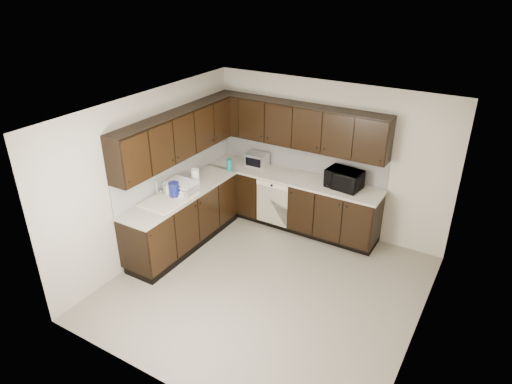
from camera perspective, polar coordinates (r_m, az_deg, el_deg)
floor at (r=6.55m, az=1.33°, el=-11.75°), size 4.00×4.00×0.00m
ceiling at (r=5.37m, az=1.60°, el=9.69°), size 4.00×4.00×0.00m
wall_back at (r=7.50m, az=9.01°, el=4.21°), size 4.00×0.02×2.50m
wall_left at (r=6.95m, az=-13.06°, el=1.99°), size 0.02×4.00×2.50m
wall_right at (r=5.32m, az=20.72°, el=-7.23°), size 0.02×4.00×2.50m
wall_front at (r=4.51m, az=-11.46°, el=-12.55°), size 4.00×0.02×2.50m
lower_cabinets at (r=7.55m, az=-1.13°, el=-2.35°), size 3.00×2.80×0.90m
countertop at (r=7.32m, az=-1.19°, el=1.12°), size 3.03×2.83×0.04m
backsplash at (r=7.48m, az=-1.72°, el=3.87°), size 3.00×2.80×0.48m
upper_cabinets at (r=7.12m, az=-1.49°, el=7.77°), size 3.00×2.80×0.70m
dishwasher at (r=7.58m, az=2.03°, el=-1.11°), size 0.58×0.04×0.78m
sink at (r=6.90m, az=-10.88°, el=-1.39°), size 0.54×0.82×0.42m
microwave at (r=7.19m, az=10.94°, el=1.61°), size 0.57×0.42×0.30m
soap_bottle_a at (r=6.85m, az=-9.29°, el=-0.09°), size 0.09×0.09×0.17m
soap_bottle_b at (r=6.96m, az=-10.96°, el=0.42°), size 0.10×0.10×0.23m
toaster_oven at (r=7.87m, az=0.13°, el=4.05°), size 0.37×0.29×0.23m
storage_bin at (r=7.02m, az=-9.32°, el=0.56°), size 0.48×0.38×0.17m
blue_pitcher at (r=6.89m, az=-10.21°, el=0.27°), size 0.19×0.19×0.24m
teal_tumbler at (r=7.70m, az=-3.34°, el=3.39°), size 0.12×0.12×0.20m
paper_towel_roll at (r=7.20m, az=-7.59°, el=1.81°), size 0.15×0.15×0.28m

